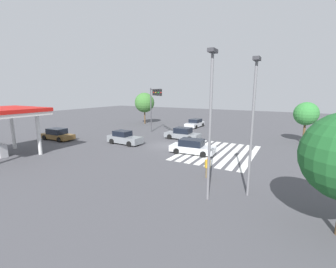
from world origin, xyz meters
name	(u,v)px	position (x,y,z in m)	size (l,w,h in m)	color
ground_plane	(168,146)	(0.00, 0.00, 0.00)	(115.18, 115.18, 0.00)	#47474C
crosswalk_markings	(218,152)	(0.00, -6.18, 0.00)	(10.11, 7.25, 0.01)	silver
traffic_signal_mast	(154,99)	(5.33, 5.33, 5.31)	(5.02, 5.02, 6.99)	#47474C
car_0	(57,135)	(-4.30, 14.72, 0.71)	(2.24, 4.82, 1.53)	brown
car_1	(183,134)	(4.40, 0.19, 0.71)	(2.23, 4.81, 1.57)	gray
car_2	(195,123)	(14.99, 2.78, 0.68)	(4.89, 2.26, 1.48)	silver
car_3	(192,147)	(-1.66, -3.85, 0.70)	(2.34, 4.76, 1.52)	silver
car_4	(124,138)	(-1.74, 5.27, 0.74)	(2.07, 4.58, 1.63)	gray
pedestrian	(208,166)	(-7.40, -7.57, 0.90)	(0.41, 0.41, 1.63)	brown
street_light_pole_a	(210,114)	(-10.69, -8.76, 5.15)	(0.80, 0.36, 8.68)	slate
street_light_pole_b	(253,116)	(-8.94, -10.77, 4.98)	(0.80, 0.36, 8.35)	slate
tree_corner_a	(145,103)	(14.33, 13.46, 4.22)	(3.92, 3.92, 6.19)	brown
tree_corner_c	(306,114)	(9.53, -14.19, 3.71)	(2.85, 2.85, 5.16)	brown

